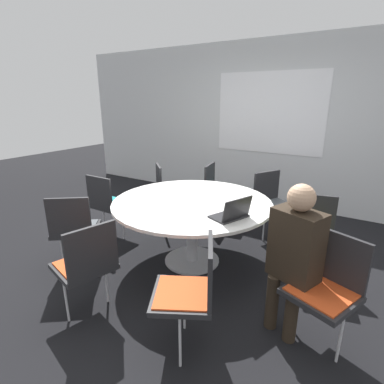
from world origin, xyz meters
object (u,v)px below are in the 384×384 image
chair_6 (74,226)px  laptop (232,213)px  chair_2 (272,199)px  person_0 (294,249)px  chair_3 (218,188)px  chair_5 (108,201)px  chair_8 (191,287)px  chair_0 (327,283)px  handbag (244,212)px  chair_4 (168,188)px  chair_7 (87,261)px  chair_1 (312,232)px

chair_6 → laptop: (1.52, 0.58, 0.26)m
chair_2 → person_0: size_ratio=0.71×
chair_3 → chair_2: bearing=73.0°
chair_5 → chair_8: bearing=-27.5°
chair_0 → chair_5: 2.74m
handbag → chair_6: bearing=-114.1°
chair_6 → chair_8: (1.60, -0.25, 0.00)m
chair_4 → chair_7: 2.15m
chair_2 → laptop: bearing=30.4°
chair_2 → chair_6: size_ratio=1.00×
handbag → chair_3: bearing=-148.9°
chair_5 → laptop: size_ratio=2.18×
chair_3 → handbag: size_ratio=2.41×
chair_2 → handbag: bearing=-92.3°
chair_6 → person_0: person_0 is taller
chair_1 → chair_8: same height
chair_3 → person_0: size_ratio=0.71×
chair_2 → chair_6: (-1.49, -1.93, 0.00)m
chair_6 → chair_2: bearing=14.8°
handbag → chair_2: bearing=-31.5°
chair_1 → chair_7: size_ratio=1.00×
chair_1 → chair_2: 1.00m
chair_7 → person_0: (1.46, 0.73, 0.19)m
chair_6 → person_0: 2.18m
laptop → person_0: bearing=88.7°
chair_0 → handbag: (-1.41, 1.92, -0.38)m
laptop → chair_0: bearing=94.2°
chair_3 → chair_5: bearing=-47.5°
chair_2 → laptop: (0.03, -1.34, 0.26)m
chair_5 → chair_8: 2.14m
chair_5 → laptop: laptop is taller
chair_1 → laptop: (-0.62, -0.58, 0.26)m
chair_5 → chair_0: bearing=-9.1°
chair_1 → handbag: chair_1 is taller
chair_4 → chair_8: (1.59, -1.88, 0.00)m
laptop → chair_5: bearing=-73.6°
chair_3 → chair_5: (-0.94, -1.27, 0.00)m
chair_6 → person_0: bearing=-29.0°
chair_1 → chair_2: same height
chair_0 → chair_7: bearing=44.2°
chair_4 → chair_7: size_ratio=1.00×
chair_1 → laptop: size_ratio=2.18×
chair_0 → chair_8: same height
chair_1 → chair_5: size_ratio=1.00×
chair_2 → chair_3: bearing=-66.8°
chair_8 → laptop: 0.87m
chair_6 → person_0: (2.15, 0.32, 0.19)m
chair_0 → person_0: (-0.25, 0.01, 0.19)m
chair_5 → person_0: size_ratio=0.71×
chair_5 → laptop: (1.82, -0.16, 0.26)m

